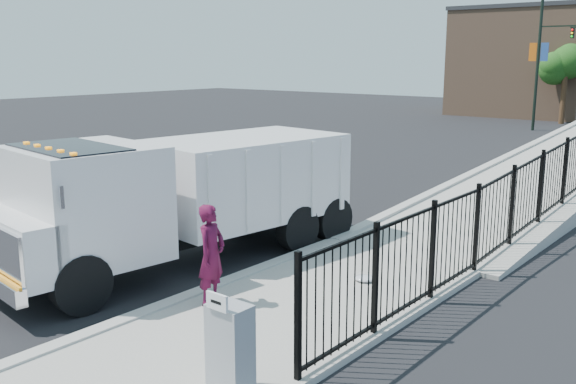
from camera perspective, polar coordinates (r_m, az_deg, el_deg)
The scene contains 12 objects.
ground at distance 12.83m, azimuth -6.19°, elevation -8.67°, with size 120.00×120.00×0.00m, color black.
sidewalk at distance 10.25m, azimuth -6.51°, elevation -13.80°, with size 3.55×12.00×0.12m, color #9E998E.
curb at distance 11.59m, azimuth -13.34°, elevation -10.82°, with size 0.30×12.00×0.16m, color #ADAAA3.
ramp at distance 25.66m, azimuth 23.77°, elevation 0.80°, with size 3.95×24.00×1.70m, color #9E998E.
truck at distance 14.13m, azimuth -9.78°, elevation -0.01°, with size 3.68×8.67×2.88m.
worker at distance 11.59m, azimuth -6.82°, elevation -5.55°, with size 0.67×0.44×1.83m, color #4F0C2B.
utility_cabinet at distance 8.66m, azimuth -5.15°, elevation -13.80°, with size 0.55×0.40×1.25m, color gray.
arrow_sign at distance 8.22m, azimuth -6.33°, elevation -9.67°, with size 0.35×0.04×0.22m, color white.
debris at distance 12.99m, azimuth 6.83°, elevation -7.62°, with size 0.41×0.41×0.10m, color silver.
light_pole_0 at distance 42.81m, azimuth 21.74°, elevation 10.91°, with size 3.77×0.22×8.00m.
tree_0 at distance 47.91m, azimuth 23.49°, elevation 10.27°, with size 2.36×2.36×5.18m.
building at distance 55.30m, azimuth 20.79°, elevation 10.64°, with size 10.00×10.00×8.00m, color #8C664C.
Camera 1 is at (8.57, -8.43, 4.49)m, focal length 40.00 mm.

